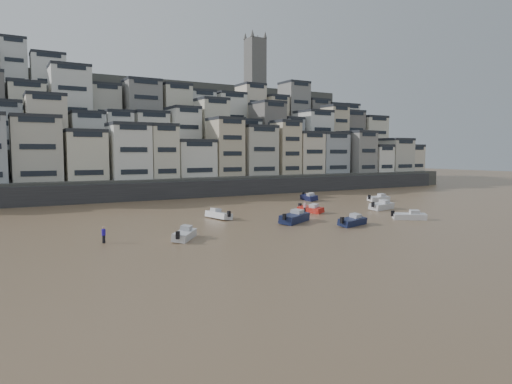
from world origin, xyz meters
TOP-DOWN VIEW (x-y plane):
  - ground at (0.00, 0.00)m, footprint 400.00×400.00m
  - harbor_wall at (10.00, 65.00)m, footprint 140.00×3.00m
  - hillside at (14.73, 104.84)m, footprint 141.04×66.00m
  - boat_g at (36.67, 40.03)m, footprint 5.21×1.89m
  - boat_c at (6.75, 25.85)m, footprint 6.76×5.17m
  - boat_a at (11.75, 19.91)m, footprint 5.54×3.16m
  - boat_i at (25.72, 48.06)m, footprint 2.99×5.87m
  - boat_d at (27.39, 30.15)m, footprint 6.29×3.47m
  - boat_j at (-10.60, 21.89)m, footprint 4.49×5.15m
  - boat_f at (-0.62, 34.23)m, footprint 2.57×5.47m
  - boat_e at (14.81, 32.99)m, footprint 2.52×5.15m
  - boat_b at (22.30, 19.82)m, footprint 5.03×4.16m
  - person_blue at (-18.65, 24.25)m, footprint 0.44×0.44m
  - person_pink at (14.01, 33.40)m, footprint 0.44×0.44m

SIDE VIEW (x-z plane):
  - ground at x=0.00m, z-range 0.00..0.00m
  - boat_e at x=14.81m, z-range 0.00..1.34m
  - boat_b at x=22.30m, z-range 0.00..1.36m
  - boat_g at x=36.67m, z-range 0.00..1.40m
  - boat_j at x=-10.60m, z-range 0.00..1.41m
  - boat_f at x=-0.62m, z-range 0.00..1.43m
  - boat_a at x=11.75m, z-range 0.00..1.44m
  - boat_i at x=25.72m, z-range 0.00..1.53m
  - boat_d at x=27.39m, z-range 0.00..1.63m
  - person_blue at x=-18.65m, z-range 0.00..1.74m
  - person_pink at x=14.01m, z-range 0.00..1.74m
  - boat_c at x=6.75m, z-range 0.00..1.79m
  - harbor_wall at x=10.00m, z-range 0.00..3.50m
  - hillside at x=14.73m, z-range -11.99..38.01m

